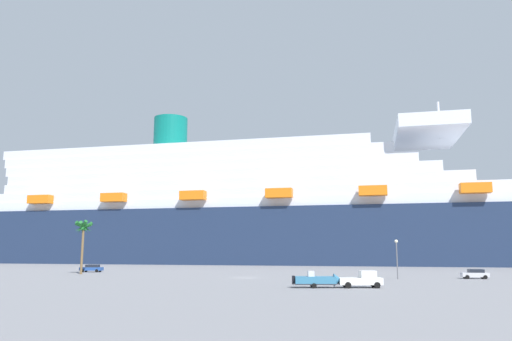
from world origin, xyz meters
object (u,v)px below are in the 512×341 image
(palm_tree, at_px, (83,230))
(street_lamp, at_px, (397,253))
(cruise_ship, at_px, (247,215))
(small_boat_on_trailer, at_px, (320,280))
(parked_car_blue_suv, at_px, (92,268))
(parked_car_silver_sedan, at_px, (475,274))
(pickup_truck, at_px, (362,280))

(palm_tree, height_order, street_lamp, palm_tree)
(palm_tree, xyz_separation_m, street_lamp, (60.52, -2.28, -4.39))
(cruise_ship, relative_size, small_boat_on_trailer, 32.22)
(small_boat_on_trailer, relative_size, palm_tree, 0.68)
(small_boat_on_trailer, height_order, palm_tree, palm_tree)
(parked_car_blue_suv, bearing_deg, parked_car_silver_sedan, -4.82)
(pickup_truck, bearing_deg, parked_car_blue_suv, 152.49)
(pickup_truck, distance_m, palm_tree, 59.60)
(cruise_ship, distance_m, small_boat_on_trailer, 102.31)
(pickup_truck, relative_size, parked_car_blue_suv, 1.18)
(cruise_ship, relative_size, parked_car_silver_sedan, 53.94)
(cruise_ship, relative_size, palm_tree, 21.89)
(cruise_ship, height_order, parked_car_silver_sedan, cruise_ship)
(small_boat_on_trailer, xyz_separation_m, parked_car_silver_sedan, (23.75, 24.92, -0.13))
(cruise_ship, relative_size, street_lamp, 35.95)
(pickup_truck, bearing_deg, street_lamp, 74.07)
(parked_car_blue_suv, bearing_deg, pickup_truck, -27.51)
(street_lamp, bearing_deg, cruise_ship, 120.93)
(pickup_truck, distance_m, street_lamp, 20.48)
(street_lamp, height_order, parked_car_silver_sedan, street_lamp)
(cruise_ship, distance_m, pickup_truck, 103.02)
(small_boat_on_trailer, bearing_deg, cruise_ship, 109.52)
(pickup_truck, relative_size, street_lamp, 0.90)
(pickup_truck, relative_size, small_boat_on_trailer, 0.81)
(small_boat_on_trailer, xyz_separation_m, street_lamp, (10.91, 20.71, 3.41))
(parked_car_silver_sedan, bearing_deg, cruise_ship, 129.27)
(cruise_ship, bearing_deg, street_lamp, -59.07)
(pickup_truck, xyz_separation_m, small_boat_on_trailer, (-5.36, -1.28, -0.08))
(palm_tree, bearing_deg, parked_car_blue_suv, 108.37)
(pickup_truck, height_order, parked_car_blue_suv, pickup_truck)
(palm_tree, height_order, parked_car_blue_suv, palm_tree)
(small_boat_on_trailer, bearing_deg, parked_car_blue_suv, 149.10)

